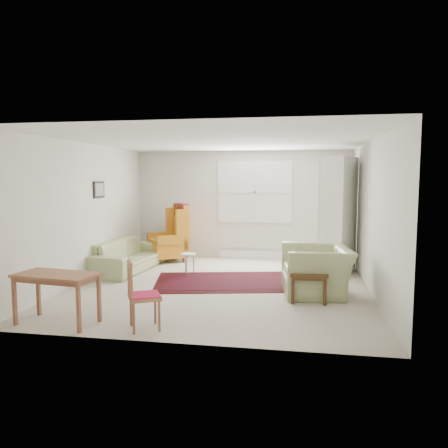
% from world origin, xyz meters
% --- Properties ---
extents(room, '(5.04, 5.54, 2.51)m').
position_xyz_m(room, '(0.02, 0.21, 1.26)').
color(room, '#B9AF9E').
rests_on(room, ground).
extents(rug, '(2.80, 2.11, 0.03)m').
position_xyz_m(rug, '(0.04, 0.26, 0.01)').
color(rug, black).
rests_on(rug, ground).
extents(sofa, '(1.00, 2.19, 0.86)m').
position_xyz_m(sofa, '(-2.10, 0.96, 0.43)').
color(sofa, '#9AA46D').
rests_on(sofa, ground).
extents(armchair, '(1.17, 1.30, 0.92)m').
position_xyz_m(armchair, '(1.62, -0.28, 0.46)').
color(armchair, '#9AA46D').
rests_on(armchair, ground).
extents(wingback_chair, '(1.08, 1.08, 1.30)m').
position_xyz_m(wingback_chair, '(-1.59, 2.00, 0.65)').
color(wingback_chair, orange).
rests_on(wingback_chair, ground).
extents(coffee_table, '(0.58, 0.58, 0.46)m').
position_xyz_m(coffee_table, '(1.48, -0.71, 0.23)').
color(coffee_table, '#462B15').
rests_on(coffee_table, ground).
extents(stool, '(0.37, 0.37, 0.39)m').
position_xyz_m(stool, '(-0.81, 0.88, 0.20)').
color(stool, white).
rests_on(stool, ground).
extents(cabinet, '(0.81, 1.03, 2.29)m').
position_xyz_m(cabinet, '(2.10, 1.48, 1.14)').
color(cabinet, white).
rests_on(cabinet, ground).
extents(desk, '(1.10, 0.65, 0.66)m').
position_xyz_m(desk, '(-1.72, -2.35, 0.33)').
color(desk, brown).
rests_on(desk, ground).
extents(desk_chair, '(0.51, 0.51, 0.87)m').
position_xyz_m(desk_chair, '(-0.54, -2.35, 0.43)').
color(desk_chair, brown).
rests_on(desk_chair, ground).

